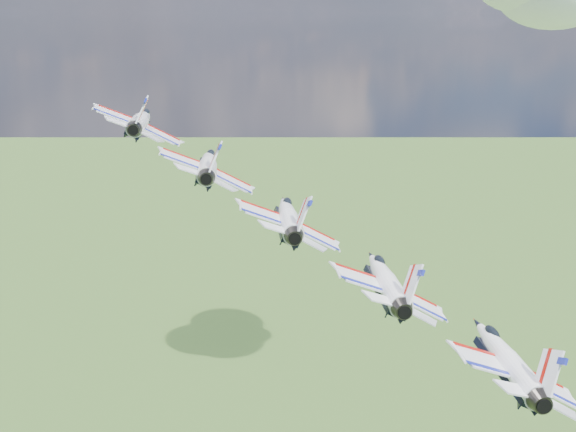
# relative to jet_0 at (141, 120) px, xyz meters

# --- Properties ---
(jet_0) EXTENTS (12.68, 15.80, 7.94)m
(jet_0) POSITION_rel_jet_0_xyz_m (0.00, 0.00, 0.00)
(jet_0) COLOR white
(jet_1) EXTENTS (12.68, 15.80, 7.94)m
(jet_1) POSITION_rel_jet_0_xyz_m (8.58, -6.87, -3.32)
(jet_1) COLOR white
(jet_2) EXTENTS (12.68, 15.80, 7.94)m
(jet_2) POSITION_rel_jet_0_xyz_m (17.17, -13.73, -6.65)
(jet_2) COLOR white
(jet_3) EXTENTS (12.68, 15.80, 7.94)m
(jet_3) POSITION_rel_jet_0_xyz_m (25.75, -20.60, -9.97)
(jet_3) COLOR white
(jet_4) EXTENTS (12.68, 15.80, 7.94)m
(jet_4) POSITION_rel_jet_0_xyz_m (34.34, -27.47, -13.30)
(jet_4) COLOR white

